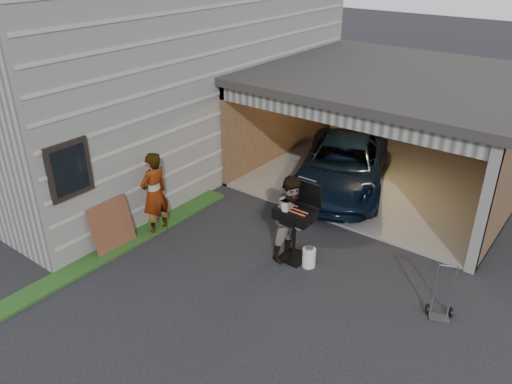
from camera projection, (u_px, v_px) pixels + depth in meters
ground at (201, 285)px, 9.43m from camera, size 80.00×80.00×0.00m
house at (138, 60)px, 14.27m from camera, size 7.00×11.00×5.50m
groundcover_strip at (84, 266)px, 9.93m from camera, size 0.50×8.00×0.06m
garage at (398, 110)px, 12.98m from camera, size 6.80×6.30×2.90m
minivan at (343, 167)px, 12.76m from camera, size 3.54×4.93×1.25m
woman at (154, 194)px, 10.74m from camera, size 0.47×0.70×1.89m
man at (292, 218)px, 9.90m from camera, size 0.78×0.94×1.79m
bbq_grill at (296, 216)px, 9.78m from camera, size 0.75×0.66×1.67m
propane_tank at (309, 257)px, 9.89m from camera, size 0.35×0.35×0.40m
plywood_panel at (112, 226)px, 10.35m from camera, size 0.27×0.96×1.06m
hand_truck at (440, 307)px, 8.56m from camera, size 0.48×0.44×1.05m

